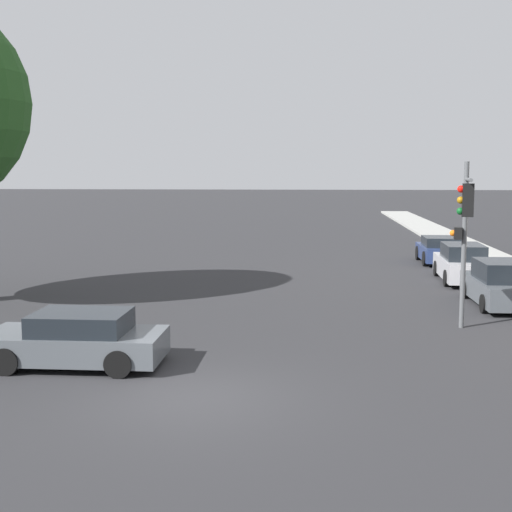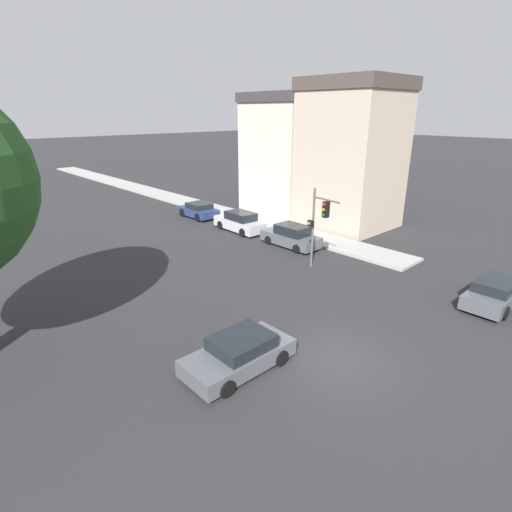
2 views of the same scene
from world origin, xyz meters
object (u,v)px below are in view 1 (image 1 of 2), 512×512
object	(u,v)px
traffic_signal	(464,221)
parked_car_0	(500,285)
crossing_car_1	(76,340)
parked_car_2	(441,250)
parked_car_1	(462,264)

from	to	relation	value
traffic_signal	parked_car_0	size ratio (longest dim) A/B	1.11
crossing_car_1	parked_car_0	bearing A→B (deg)	-144.81
traffic_signal	parked_car_2	xyz separation A→B (m)	(2.13, 14.97, -2.50)
parked_car_2	crossing_car_1	bearing A→B (deg)	149.09
parked_car_1	parked_car_2	size ratio (longest dim) A/B	1.19
traffic_signal	parked_car_1	size ratio (longest dim) A/B	1.04
crossing_car_1	parked_car_0	world-z (taller)	parked_car_0
traffic_signal	parked_car_1	distance (m)	9.72
parked_car_2	parked_car_0	bearing A→B (deg)	-179.43
crossing_car_1	parked_car_2	distance (m)	22.59
parked_car_0	parked_car_2	distance (m)	11.03
traffic_signal	parked_car_2	distance (m)	15.33
crossing_car_1	parked_car_0	distance (m)	14.39
parked_car_2	parked_car_1	bearing A→B (deg)	178.87
parked_car_1	parked_car_0	bearing A→B (deg)	-176.23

